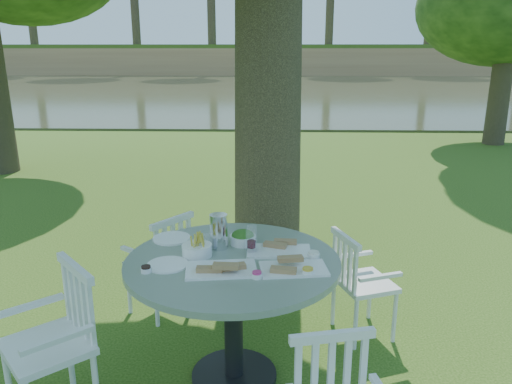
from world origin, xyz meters
TOP-DOWN VIEW (x-y plane):
  - ground at (0.00, 0.00)m, footprint 140.00×140.00m
  - table at (-0.09, -1.32)m, footprint 1.33×1.33m
  - chair_ne at (0.77, -0.76)m, footprint 0.50×0.51m
  - chair_nw at (-0.70, -0.49)m, footprint 0.58×0.58m
  - chair_sw at (-1.05, -1.66)m, footprint 0.64×0.64m
  - tableware at (-0.13, -1.25)m, footprint 1.15×0.77m
  - river at (0.00, 23.00)m, footprint 100.00×28.00m

SIDE VIEW (x-z plane):
  - ground at x=0.00m, z-range 0.00..0.00m
  - river at x=0.00m, z-range -0.06..0.06m
  - chair_ne at x=0.77m, z-range 0.07..0.88m
  - chair_nw at x=-0.70m, z-range 0.07..0.92m
  - chair_sw at x=-1.05m, z-range 0.08..1.00m
  - table at x=-0.09m, z-range 0.25..1.10m
  - tableware at x=-0.13m, z-range 0.78..1.01m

